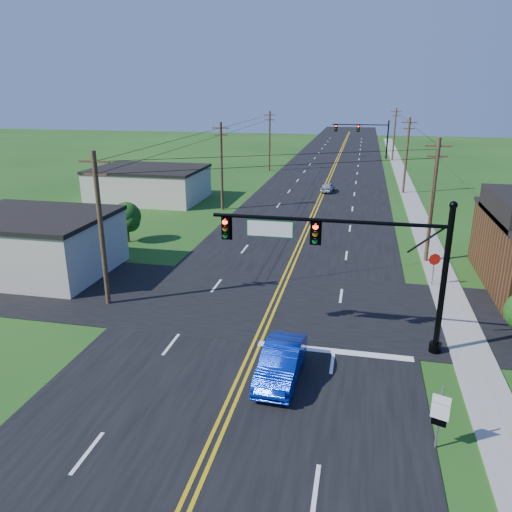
% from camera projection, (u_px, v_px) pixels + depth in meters
% --- Properties ---
extents(ground, '(260.00, 260.00, 0.00)m').
position_uv_depth(ground, '(213.00, 433.00, 18.55)').
color(ground, '#1A4213').
rests_on(ground, ground).
extents(road_main, '(16.00, 220.00, 0.04)m').
position_uv_depth(road_main, '(324.00, 187.00, 64.90)').
color(road_main, black).
rests_on(road_main, ground).
extents(road_cross, '(70.00, 10.00, 0.04)m').
position_uv_depth(road_cross, '(271.00, 303.00, 29.67)').
color(road_cross, black).
rests_on(road_cross, ground).
extents(sidewalk, '(2.00, 160.00, 0.08)m').
position_uv_depth(sidewalk, '(414.00, 208.00, 53.54)').
color(sidewalk, gray).
rests_on(sidewalk, ground).
extents(signal_mast_main, '(11.30, 0.60, 7.48)m').
position_uv_depth(signal_mast_main, '(347.00, 253.00, 23.59)').
color(signal_mast_main, black).
rests_on(signal_mast_main, ground).
extents(signal_mast_far, '(10.98, 0.60, 7.48)m').
position_uv_depth(signal_mast_far, '(363.00, 133.00, 90.39)').
color(signal_mast_far, black).
rests_on(signal_mast_far, ground).
extents(cream_bldg_near, '(10.20, 8.20, 4.10)m').
position_uv_depth(cream_bldg_near, '(34.00, 244.00, 34.24)').
color(cream_bldg_near, beige).
rests_on(cream_bldg_near, ground).
extents(cream_bldg_far, '(12.20, 9.20, 3.70)m').
position_uv_depth(cream_bldg_far, '(149.00, 184.00, 56.95)').
color(cream_bldg_far, beige).
rests_on(cream_bldg_far, ground).
extents(utility_pole_left_a, '(1.80, 0.28, 9.00)m').
position_uv_depth(utility_pole_left_a, '(101.00, 227.00, 28.20)').
color(utility_pole_left_a, '#3D261B').
rests_on(utility_pole_left_a, ground).
extents(utility_pole_left_b, '(1.80, 0.28, 9.00)m').
position_uv_depth(utility_pole_left_b, '(221.00, 165.00, 51.37)').
color(utility_pole_left_b, '#3D261B').
rests_on(utility_pole_left_b, ground).
extents(utility_pole_left_c, '(1.80, 0.28, 9.00)m').
position_uv_depth(utility_pole_left_c, '(270.00, 140.00, 76.41)').
color(utility_pole_left_c, '#3D261B').
rests_on(utility_pole_left_c, ground).
extents(utility_pole_right_a, '(1.80, 0.28, 9.00)m').
position_uv_depth(utility_pole_right_a, '(433.00, 199.00, 35.50)').
color(utility_pole_right_a, '#3D261B').
rests_on(utility_pole_right_a, ground).
extents(utility_pole_right_b, '(1.80, 0.28, 9.00)m').
position_uv_depth(utility_pole_right_b, '(407.00, 154.00, 59.60)').
color(utility_pole_right_b, '#3D261B').
rests_on(utility_pole_right_b, ground).
extents(utility_pole_right_c, '(1.80, 0.28, 9.00)m').
position_uv_depth(utility_pole_right_c, '(394.00, 133.00, 87.42)').
color(utility_pole_right_c, '#3D261B').
rests_on(utility_pole_right_c, ground).
extents(tree_right_back, '(3.00, 3.00, 4.10)m').
position_uv_depth(tree_right_back, '(507.00, 219.00, 38.66)').
color(tree_right_back, '#3D261B').
rests_on(tree_right_back, ground).
extents(tree_left, '(2.40, 2.40, 3.37)m').
position_uv_depth(tree_left, '(126.00, 217.00, 41.03)').
color(tree_left, '#3D261B').
rests_on(tree_left, ground).
extents(blue_car, '(1.80, 4.71, 1.53)m').
position_uv_depth(blue_car, '(281.00, 363.00, 21.77)').
color(blue_car, '#07249D').
rests_on(blue_car, ground).
extents(distant_car, '(1.70, 3.55, 1.17)m').
position_uv_depth(distant_car, '(328.00, 187.00, 61.55)').
color(distant_car, silver).
rests_on(distant_car, ground).
extents(route_sign, '(0.60, 0.24, 2.51)m').
position_uv_depth(route_sign, '(440.00, 413.00, 17.30)').
color(route_sign, slate).
rests_on(route_sign, ground).
extents(stop_sign, '(0.78, 0.23, 2.22)m').
position_uv_depth(stop_sign, '(434.00, 263.00, 31.87)').
color(stop_sign, slate).
rests_on(stop_sign, ground).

